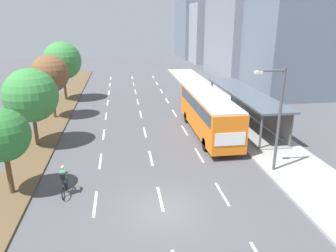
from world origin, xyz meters
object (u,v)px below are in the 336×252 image
at_px(median_tree_second, 31,96).
at_px(bus, 208,111).
at_px(median_tree_third, 50,74).
at_px(median_tree_nearest, 3,135).
at_px(streetlight, 277,114).
at_px(bus_shelter, 247,104).
at_px(median_tree_fourth, 62,61).
at_px(cyclist, 64,181).

bearing_deg(median_tree_second, bus, 2.98).
relative_size(bus, median_tree_third, 1.87).
relative_size(median_tree_nearest, streetlight, 0.75).
distance_m(bus_shelter, bus, 4.89).
xyz_separation_m(bus_shelter, streetlight, (-2.11, -9.83, 2.02)).
distance_m(median_tree_fourth, streetlight, 26.55).
height_order(bus, median_tree_second, median_tree_second).
xyz_separation_m(bus, median_tree_fourth, (-13.68, 13.82, 2.63)).
bearing_deg(median_tree_second, bus_shelter, 9.71).
bearing_deg(median_tree_second, cyclist, -67.37).
bearing_deg(bus, bus_shelter, 28.87).
bearing_deg(streetlight, bus_shelter, 77.87).
relative_size(bus_shelter, streetlight, 2.15).
distance_m(median_tree_third, median_tree_fourth, 7.27).
xyz_separation_m(bus_shelter, median_tree_fourth, (-17.96, 11.46, 2.83)).
relative_size(median_tree_nearest, median_tree_third, 0.80).
distance_m(median_tree_nearest, median_tree_second, 7.29).
xyz_separation_m(median_tree_nearest, median_tree_fourth, (-0.30, 21.80, 1.17)).
height_order(bus, median_tree_nearest, median_tree_nearest).
distance_m(bus, cyclist, 13.48).
xyz_separation_m(median_tree_second, streetlight, (15.84, -6.76, -0.10)).
height_order(bus, cyclist, bus).
distance_m(bus_shelter, median_tree_third, 18.61).
distance_m(cyclist, median_tree_third, 15.70).
bearing_deg(median_tree_second, median_tree_third, 89.99).
relative_size(median_tree_nearest, median_tree_second, 0.83).
relative_size(bus, median_tree_second, 1.93).
xyz_separation_m(bus_shelter, bus, (-4.28, -2.36, 0.20)).
bearing_deg(cyclist, median_tree_third, 102.08).
relative_size(median_tree_second, streetlight, 0.90).
height_order(cyclist, median_tree_second, median_tree_second).
distance_m(bus_shelter, median_tree_fourth, 21.49).
bearing_deg(median_tree_nearest, cyclist, -8.09).
distance_m(median_tree_nearest, streetlight, 15.56).
distance_m(median_tree_nearest, median_tree_fourth, 21.83).
xyz_separation_m(cyclist, median_tree_fourth, (-3.21, 22.21, 3.91)).
bearing_deg(streetlight, bus, 106.19).
distance_m(bus, median_tree_fourth, 19.62).
bearing_deg(median_tree_second, streetlight, -23.11).
relative_size(bus_shelter, median_tree_third, 2.31).
xyz_separation_m(median_tree_nearest, median_tree_second, (-0.29, 7.27, 0.46)).
bearing_deg(streetlight, median_tree_second, 156.89).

